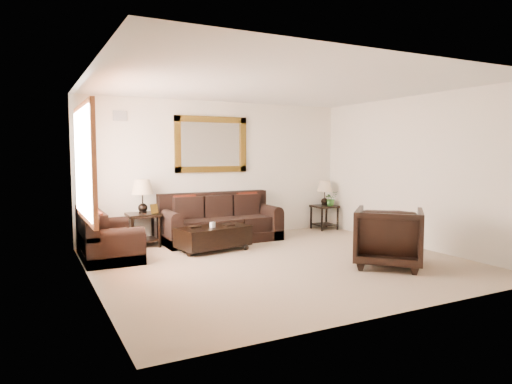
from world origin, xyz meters
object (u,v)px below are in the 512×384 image
sofa (220,223)px  armchair (389,234)px  end_table_right (325,198)px  loveseat (106,240)px  end_table_left (143,203)px  coffee_table (213,236)px

sofa → armchair: 3.33m
armchair → end_table_right: bearing=-64.2°
loveseat → end_table_right: (4.76, 0.72, 0.40)m
end_table_right → armchair: end_table_right is taller
end_table_left → loveseat: bearing=-138.0°
sofa → end_table_right: size_ratio=2.09×
sofa → coffee_table: size_ratio=1.68×
loveseat → coffee_table: 1.77m
end_table_right → coffee_table: bearing=-162.7°
end_table_left → coffee_table: size_ratio=0.91×
loveseat → coffee_table: size_ratio=1.08×
end_table_left → end_table_right: (4.00, 0.03, -0.09)m
end_table_left → armchair: (2.91, -3.11, -0.30)m
end_table_right → coffee_table: (-3.00, -0.93, -0.44)m
end_table_left → end_table_right: 4.00m
armchair → coffee_table: bearing=-4.2°
armchair → sofa: bearing=-18.9°
sofa → end_table_right: (2.56, 0.16, 0.37)m
loveseat → end_table_left: size_ratio=1.19×
loveseat → sofa: bearing=-75.8°
end_table_left → end_table_right: end_table_left is taller
end_table_left → coffee_table: bearing=-42.1°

